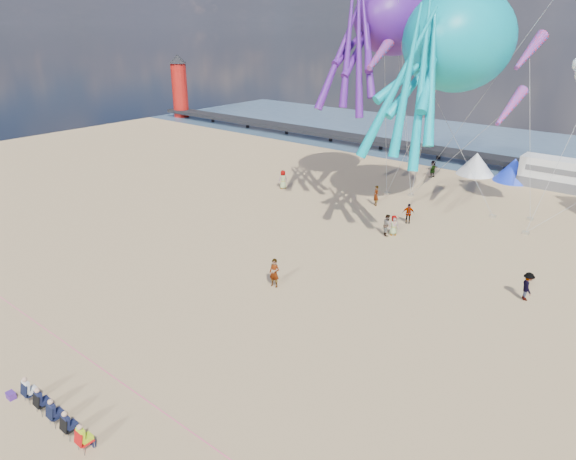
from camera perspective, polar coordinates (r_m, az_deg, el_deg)
The scene contains 28 objects.
ground at distance 27.15m, azimuth -7.20°, elevation -12.68°, with size 120.00×120.00×0.00m, color tan.
water at distance 73.59m, azimuth 25.60°, elevation 7.82°, with size 120.00×120.00×0.00m, color #3C5873.
pier at distance 75.36m, azimuth 2.22°, elevation 10.99°, with size 60.00×3.00×0.50m, color black.
lighthouse at distance 94.19m, azimuth -11.93°, elevation 14.92°, with size 2.60×2.60×9.00m, color #A5140F.
motorhome_0 at distance 57.73m, azimuth 27.63°, elevation 5.57°, with size 6.60×2.50×3.00m, color silver.
tent_white at distance 59.79m, azimuth 20.16°, elevation 6.94°, with size 4.00×4.00×2.40m, color white.
tent_blue at distance 58.67m, azimuth 23.81°, elevation 6.14°, with size 4.00×4.00×2.40m, color #1933CC.
spectator_row at distance 24.18m, azimuth -24.43°, elevation -17.84°, with size 6.10×0.90×1.30m, color black, non-canonical shape.
cooler_purple at distance 26.67m, azimuth -28.42°, elevation -15.86°, with size 0.40×0.30×0.32m, color #46217C.
rope_line at distance 24.73m, azimuth -15.95°, elevation -17.39°, with size 0.03×0.03×34.00m, color #F2338C.
standing_person at distance 32.03m, azimuth -1.53°, elevation -4.79°, with size 0.68×0.45×1.88m, color tan.
beachgoer_0 at distance 51.26m, azimuth -0.56°, elevation 5.63°, with size 0.68×0.44×1.85m, color #7F6659.
beachgoer_1 at distance 40.52m, azimuth 10.98°, elevation 0.57°, with size 0.83×0.54×1.69m, color #7F6659.
beachgoer_2 at distance 33.71m, azimuth 25.06°, elevation -5.69°, with size 0.86×0.67×1.77m, color #7F6659.
beachgoer_3 at distance 43.36m, azimuth 13.22°, elevation 1.82°, with size 1.09×0.63×1.68m, color #7F6659.
beachgoer_4 at distance 57.32m, azimuth 15.77°, elevation 6.55°, with size 1.06×0.44×1.82m, color #7F6659.
beachgoer_5 at distance 47.04m, azimuth 9.74°, elevation 3.78°, with size 1.71×0.54×1.84m, color #7F6659.
beachgoer_6 at distance 40.65m, azimuth 11.65°, elevation 0.53°, with size 0.59×0.38×1.61m, color #7F6659.
sandbag_a at distance 50.57m, azimuth 10.92°, elevation 4.03°, with size 0.50×0.35×0.22m, color gray.
sandbag_b at distance 47.02m, azimuth 21.80°, elevation 1.43°, with size 0.50×0.35×0.22m, color gray.
sandbag_c at distance 44.31m, azimuth 24.89°, elevation -0.28°, with size 0.50×0.35×0.22m, color gray.
sandbag_d at distance 47.63m, azimuth 25.31°, elevation 1.12°, with size 0.50×0.35×0.22m, color gray.
sandbag_e at distance 50.48m, azimuth 13.50°, elevation 3.78°, with size 0.50×0.35×0.22m, color gray.
kite_octopus_teal at distance 42.29m, azimuth 18.59°, elevation 19.41°, with size 5.31×12.39×14.16m, color #049BAA, non-canonical shape.
kite_octopus_purple at distance 47.30m, azimuth 11.85°, elevation 22.05°, with size 4.76×11.11×12.69m, color #4B177B, non-canonical shape.
windsock_left at distance 43.21m, azimuth 10.66°, elevation 19.23°, with size 1.10×7.36×7.36m, color red, non-canonical shape.
windsock_mid at distance 46.33m, azimuth 25.27°, elevation 17.52°, with size 1.00×5.26×5.26m, color red, non-canonical shape.
windsock_right at distance 43.38m, azimuth 23.47°, elevation 12.44°, with size 0.90×4.47×4.47m, color red, non-canonical shape.
Camera 1 is at (16.58, -15.03, 15.37)m, focal length 32.00 mm.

